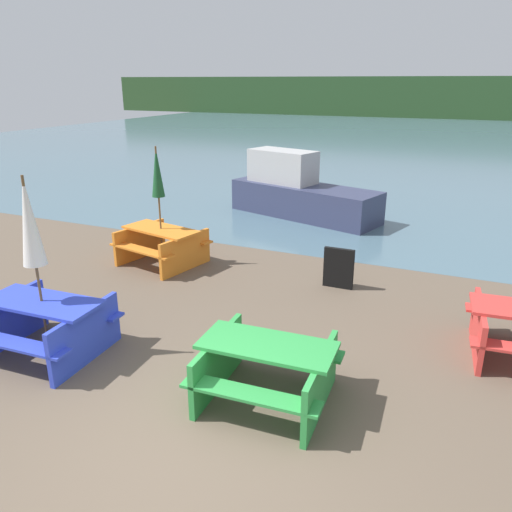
% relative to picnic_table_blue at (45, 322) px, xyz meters
% --- Properties ---
extents(ground_plane, '(60.00, 60.00, 0.00)m').
position_rel_picnic_table_blue_xyz_m(ground_plane, '(2.84, -1.02, -0.47)').
color(ground_plane, brown).
extents(water, '(60.00, 50.00, 0.00)m').
position_rel_picnic_table_blue_xyz_m(water, '(2.84, 30.34, -0.47)').
color(water, slate).
rests_on(water, ground_plane).
extents(far_treeline, '(80.00, 1.60, 4.00)m').
position_rel_picnic_table_blue_xyz_m(far_treeline, '(2.84, 50.34, 1.53)').
color(far_treeline, '#284723').
rests_on(far_treeline, water).
extents(picnic_table_blue, '(1.69, 1.46, 0.79)m').
position_rel_picnic_table_blue_xyz_m(picnic_table_blue, '(0.00, 0.00, 0.00)').
color(picnic_table_blue, blue).
rests_on(picnic_table_blue, ground_plane).
extents(picnic_table_green, '(1.63, 1.45, 0.75)m').
position_rel_picnic_table_blue_xyz_m(picnic_table_green, '(3.21, 0.22, -0.02)').
color(picnic_table_green, green).
rests_on(picnic_table_green, ground_plane).
extents(picnic_table_orange, '(1.84, 1.68, 0.76)m').
position_rel_picnic_table_blue_xyz_m(picnic_table_orange, '(-0.56, 3.67, -0.01)').
color(picnic_table_orange, orange).
rests_on(picnic_table_orange, ground_plane).
extents(umbrella_darkgreen, '(0.25, 0.25, 2.41)m').
position_rel_picnic_table_blue_xyz_m(umbrella_darkgreen, '(-0.56, 3.67, 1.41)').
color(umbrella_darkgreen, brown).
rests_on(umbrella_darkgreen, ground_plane).
extents(umbrella_white, '(0.30, 0.30, 2.49)m').
position_rel_picnic_table_blue_xyz_m(umbrella_white, '(0.00, 0.00, 1.42)').
color(umbrella_white, brown).
rests_on(umbrella_white, ground_plane).
extents(boat, '(4.46, 2.44, 1.77)m').
position_rel_picnic_table_blue_xyz_m(boat, '(0.72, 8.54, 0.18)').
color(boat, '#333856').
rests_on(boat, water).
extents(signboard, '(0.55, 0.08, 0.75)m').
position_rel_picnic_table_blue_xyz_m(signboard, '(3.09, 3.90, -0.09)').
color(signboard, black).
rests_on(signboard, ground_plane).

